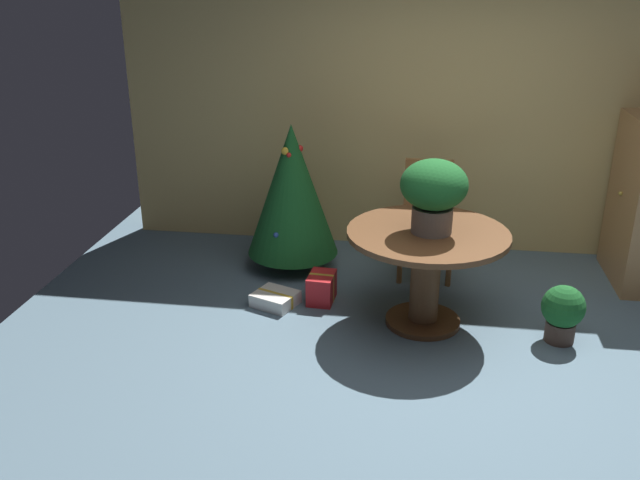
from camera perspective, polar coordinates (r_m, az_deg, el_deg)
ground_plane at (r=4.56m, az=11.64°, el=-10.79°), size 6.60×6.60×0.00m
back_wall_panel at (r=6.16m, az=11.67°, el=10.89°), size 6.00×0.10×2.60m
round_dining_table at (r=4.87m, az=8.85°, el=-1.57°), size 1.13×1.13×0.72m
flower_vase at (r=4.69m, az=9.45°, el=4.09°), size 0.46×0.46×0.51m
wooden_chair_far at (r=5.75m, az=8.88°, el=2.25°), size 0.44×0.44×0.95m
holiday_tree at (r=5.71m, az=-2.34°, el=4.17°), size 0.77×0.77×1.25m
gift_box_red at (r=5.31m, az=0.13°, el=-4.00°), size 0.21×0.28×0.23m
gift_box_cream at (r=5.29m, az=-3.74°, el=-4.90°), size 0.39×0.37×0.10m
potted_plant at (r=5.00m, az=19.53°, el=-5.61°), size 0.30×0.30×0.41m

